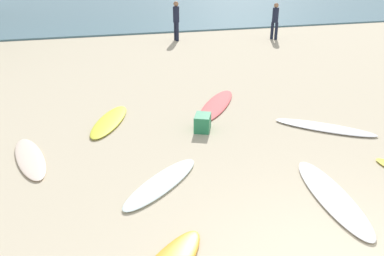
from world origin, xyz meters
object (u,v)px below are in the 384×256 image
Objects in this scene: surfboard_3 at (324,127)px; surfboard_8 at (109,121)px; surfboard_4 at (332,196)px; surfboard_1 at (162,183)px; beachgoer_near at (176,19)px; surfboard_5 at (30,158)px; surfboard_2 at (216,105)px; beach_cooler at (203,123)px; beachgoer_mid at (275,20)px.

surfboard_3 is 1.11× the size of surfboard_8.
surfboard_8 is at bearing 134.51° from surfboard_4.
surfboard_1 is 1.13× the size of beachgoer_near.
surfboard_5 is 1.11× the size of beachgoer_near.
surfboard_3 is 1.16× the size of surfboard_5.
surfboard_5 is at bearing 12.85° from surfboard_1.
beach_cooler reaches higher than surfboard_2.
surfboard_8 is at bearing -88.19° from beachgoer_mid.
beachgoer_near is at bearing -62.30° from surfboard_2.
beachgoer_near is (0.54, 12.99, 0.93)m from surfboard_4.
surfboard_3 is 0.97× the size of surfboard_4.
surfboard_2 is 1.58m from beach_cooler.
surfboard_2 is at bearing -75.06° from surfboard_1.
beachgoer_mid is at bearing -112.30° from surfboard_8.
beach_cooler is at bearing -21.14° from beachgoer_near.
surfboard_8 is 2.22m from beach_cooler.
surfboard_3 is 4.69× the size of beach_cooler.
surfboard_3 is at bearing 167.03° from surfboard_2.
surfboard_4 is 1.42× the size of beachgoer_mid.
beachgoer_mid reaches higher than beach_cooler.
surfboard_3 reaches higher than surfboard_4.
surfboard_8 is 1.16× the size of beachgoer_near.
surfboard_8 is at bearing -33.91° from beachgoer_near.
beach_cooler is (-0.80, -1.36, 0.15)m from surfboard_2.
surfboard_1 reaches higher than surfboard_4.
surfboard_3 is 6.31m from surfboard_5.
surfboard_1 is 4.24m from surfboard_3.
beachgoer_mid is (8.17, 7.93, 0.86)m from surfboard_8.
surfboard_5 is 4.03× the size of beach_cooler.
beach_cooler is (1.99, -0.99, 0.14)m from surfboard_8.
surfboard_5 is 0.96× the size of surfboard_8.
surfboard_1 is 0.85× the size of surfboard_4.
beach_cooler reaches higher than surfboard_3.
surfboard_3 is 1.38× the size of beachgoer_mid.
beachgoer_near is (0.98, 8.50, 0.93)m from surfboard_2.
surfboard_3 is 1.29× the size of beachgoer_near.
beach_cooler is at bearing -77.08° from beachgoer_mid.
surfboard_2 is 1.51× the size of beachgoer_mid.
surfboard_4 is 5.23m from surfboard_8.
surfboard_2 is 4.51m from surfboard_4.
surfboard_5 is at bearing -88.71° from beachgoer_mid.
beachgoer_mid reaches higher than surfboard_1.
beachgoer_mid is 10.87m from beach_cooler.
beachgoer_near is at bearing 45.18° from surfboard_3.
beachgoer_near is 10.05m from beach_cooler.
surfboard_2 is at bearing 59.68° from beach_cooler.
beachgoer_near is 4.51m from beachgoer_mid.
surfboard_3 is 2.77m from beach_cooler.
surfboard_1 is at bearing -124.05° from beach_cooler.
surfboard_4 is 1.21× the size of surfboard_5.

